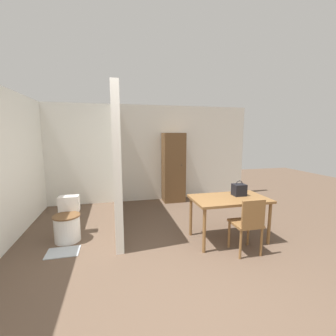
# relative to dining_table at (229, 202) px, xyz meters

# --- Properties ---
(ground_plane) EXTENTS (16.00, 16.00, 0.00)m
(ground_plane) POSITION_rel_dining_table_xyz_m (-1.07, -1.31, -0.65)
(ground_plane) COLOR brown
(wall_back) EXTENTS (5.78, 0.12, 2.50)m
(wall_back) POSITION_rel_dining_table_xyz_m (-1.07, 2.66, 0.60)
(wall_back) COLOR silver
(wall_back) RESTS_ON ground_plane
(wall_left) EXTENTS (0.12, 4.91, 2.50)m
(wall_left) POSITION_rel_dining_table_xyz_m (-3.52, 0.65, 0.60)
(wall_left) COLOR silver
(wall_left) RESTS_ON ground_plane
(partition_wall) EXTENTS (0.12, 2.68, 2.50)m
(partition_wall) POSITION_rel_dining_table_xyz_m (-1.79, 1.27, 0.60)
(partition_wall) COLOR silver
(partition_wall) RESTS_ON ground_plane
(dining_table) EXTENTS (1.24, 0.72, 0.73)m
(dining_table) POSITION_rel_dining_table_xyz_m (0.00, 0.00, 0.00)
(dining_table) COLOR brown
(dining_table) RESTS_ON ground_plane
(wooden_chair) EXTENTS (0.40, 0.40, 0.86)m
(wooden_chair) POSITION_rel_dining_table_xyz_m (0.05, -0.48, -0.17)
(wooden_chair) COLOR brown
(wooden_chair) RESTS_ON ground_plane
(toilet) EXTENTS (0.43, 0.58, 0.69)m
(toilet) POSITION_rel_dining_table_xyz_m (-2.62, 0.63, -0.37)
(toilet) COLOR white
(toilet) RESTS_ON ground_plane
(handbag) EXTENTS (0.21, 0.18, 0.26)m
(handbag) POSITION_rel_dining_table_xyz_m (0.22, 0.08, 0.18)
(handbag) COLOR black
(handbag) RESTS_ON dining_table
(wooden_cabinet) EXTENTS (0.55, 0.47, 1.79)m
(wooden_cabinet) POSITION_rel_dining_table_xyz_m (-0.33, 2.36, 0.25)
(wooden_cabinet) COLOR brown
(wooden_cabinet) RESTS_ON ground_plane
(bath_mat) EXTENTS (0.47, 0.33, 0.01)m
(bath_mat) POSITION_rel_dining_table_xyz_m (-2.62, 0.18, -0.64)
(bath_mat) COLOR #B2BCC6
(bath_mat) RESTS_ON ground_plane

